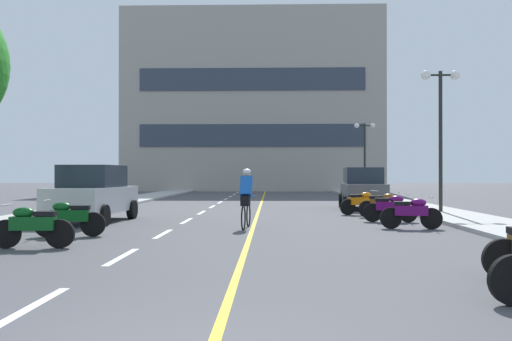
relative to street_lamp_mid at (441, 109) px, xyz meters
name	(u,v)px	position (x,y,z in m)	size (l,w,h in m)	color
ground_plane	(254,208)	(-7.20, 3.84, -4.02)	(140.00, 140.00, 0.00)	#47474C
curb_left	(114,203)	(-14.40, 6.84, -3.96)	(2.40, 72.00, 0.12)	#A8A8A3
curb_right	(400,204)	(0.00, 6.84, -3.96)	(2.40, 72.00, 0.12)	#A8A8A3
lane_dash_0	(30,308)	(-9.20, -15.16, -4.01)	(0.14, 2.20, 0.01)	silver
lane_dash_1	(122,257)	(-9.20, -11.16, -4.01)	(0.14, 2.20, 0.01)	silver
lane_dash_2	(163,234)	(-9.20, -7.16, -4.01)	(0.14, 2.20, 0.01)	silver
lane_dash_3	(187,221)	(-9.20, -3.16, -4.01)	(0.14, 2.20, 0.01)	silver
lane_dash_4	(202,213)	(-9.20, 0.84, -4.01)	(0.14, 2.20, 0.01)	silver
lane_dash_5	(212,207)	(-9.20, 4.84, -4.01)	(0.14, 2.20, 0.01)	silver
lane_dash_6	(220,202)	(-9.20, 8.84, -4.01)	(0.14, 2.20, 0.01)	silver
lane_dash_7	(226,199)	(-9.20, 12.84, -4.01)	(0.14, 2.20, 0.01)	silver
lane_dash_8	(230,197)	(-9.20, 16.84, -4.01)	(0.14, 2.20, 0.01)	silver
lane_dash_9	(234,194)	(-9.20, 20.84, -4.01)	(0.14, 2.20, 0.01)	silver
lane_dash_10	(237,193)	(-9.20, 24.84, -4.01)	(0.14, 2.20, 0.01)	silver
lane_dash_11	(240,191)	(-9.20, 28.84, -4.01)	(0.14, 2.20, 0.01)	silver
centre_line_yellow	(261,204)	(-6.95, 6.84, -4.01)	(0.12, 66.00, 0.01)	gold
office_building	(254,105)	(-8.11, 32.73, 4.20)	(23.55, 9.91, 16.43)	#9E998E
street_lamp_mid	(441,109)	(0.00, 0.00, 0.00)	(1.46, 0.36, 5.36)	black
street_lamp_far	(365,142)	(0.08, 17.84, -0.24)	(1.46, 0.36, 4.97)	black
parked_car_near	(93,193)	(-12.12, -3.69, -3.10)	(2.11, 4.29, 1.82)	black
parked_car_mid	(363,188)	(-2.38, 3.44, -3.10)	(2.11, 4.29, 1.82)	black
motorcycle_2	(33,226)	(-11.36, -10.05, -3.54)	(1.70, 0.60, 0.92)	black
motorcycle_3	(70,218)	(-11.36, -7.91, -3.54)	(1.70, 0.60, 0.92)	black
motorcycle_4	(411,212)	(-2.52, -5.74, -3.54)	(1.70, 0.60, 0.92)	black
motorcycle_5	(391,207)	(-2.63, -3.50, -3.54)	(1.70, 0.60, 0.92)	black
motorcycle_6	(383,204)	(-2.50, -1.66, -3.54)	(1.70, 0.60, 0.92)	black
motorcycle_7	(361,202)	(-3.03, -0.23, -3.54)	(1.65, 0.76, 0.92)	black
cyclist_rider	(246,197)	(-7.14, -5.64, -3.13)	(0.43, 1.77, 1.71)	black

